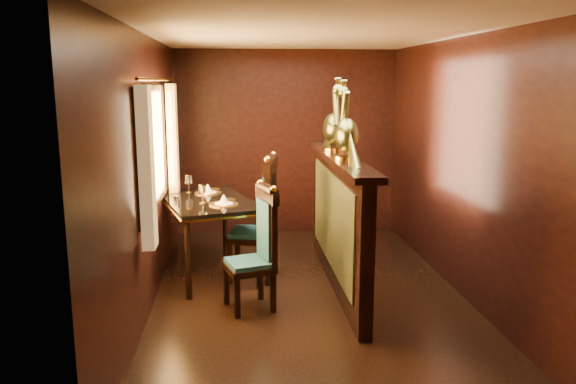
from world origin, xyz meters
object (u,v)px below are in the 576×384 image
peacock_left (347,120)px  peacock_right (334,115)px  chair_right (263,215)px  dining_table (208,206)px  chair_left (260,243)px

peacock_left → peacock_right: (0.00, 0.66, 0.01)m
chair_right → peacock_left: bearing=-28.1°
peacock_right → chair_right: bearing=-178.0°
dining_table → peacock_left: size_ratio=2.18×
dining_table → chair_left: size_ratio=1.36×
dining_table → peacock_left: bearing=-48.5°
chair_left → peacock_left: size_ratio=1.61×
chair_left → peacock_left: peacock_left is taller
peacock_left → chair_left: bearing=-171.2°
dining_table → peacock_left: 1.84m
dining_table → peacock_right: bearing=-23.8°
peacock_left → peacock_right: bearing=90.0°
dining_table → peacock_right: 1.66m
dining_table → peacock_right: (1.33, -0.17, 0.97)m
chair_right → dining_table: bearing=173.7°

